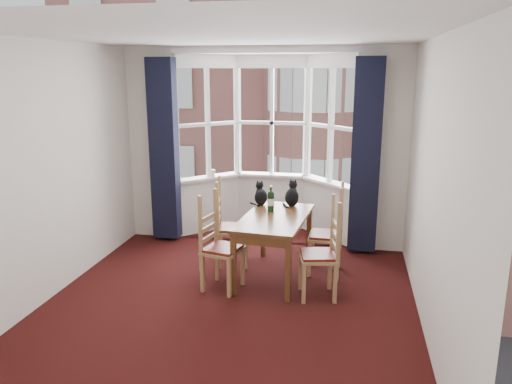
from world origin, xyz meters
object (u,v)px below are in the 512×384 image
(chair_left_far, at_px, (226,229))
(wine_bottle, at_px, (271,200))
(dining_table, at_px, (275,224))
(chair_right_near, at_px, (326,256))
(cat_right, at_px, (292,196))
(chair_left_near, at_px, (216,249))
(cat_left, at_px, (261,196))
(candle_tall, at_px, (213,173))
(chair_right_far, at_px, (333,237))

(chair_left_far, relative_size, wine_bottle, 2.82)
(dining_table, distance_m, chair_right_near, 0.80)
(chair_right_near, relative_size, cat_right, 2.67)
(dining_table, xyz_separation_m, chair_left_near, (-0.62, -0.44, -0.20))
(chair_left_far, distance_m, cat_left, 0.63)
(chair_left_near, bearing_deg, chair_right_near, 0.22)
(chair_left_near, distance_m, candle_tall, 2.17)
(chair_left_far, distance_m, chair_right_far, 1.38)
(chair_left_near, relative_size, chair_left_far, 1.00)
(dining_table, xyz_separation_m, cat_right, (0.14, 0.53, 0.23))
(chair_left_near, height_order, wine_bottle, wine_bottle)
(dining_table, bearing_deg, cat_right, 75.03)
(candle_tall, bearing_deg, chair_right_far, -35.28)
(dining_table, distance_m, chair_left_far, 0.77)
(cat_right, bearing_deg, candle_tall, 141.81)
(chair_left_far, distance_m, chair_right_near, 1.52)
(dining_table, height_order, cat_right, cat_right)
(chair_left_far, distance_m, cat_right, 0.96)
(cat_right, bearing_deg, chair_right_far, -27.15)
(dining_table, bearing_deg, chair_right_near, -33.99)
(cat_left, distance_m, candle_tall, 1.45)
(chair_right_far, height_order, cat_right, cat_right)
(cat_left, distance_m, wine_bottle, 0.34)
(chair_right_far, relative_size, cat_left, 2.90)
(wine_bottle, relative_size, candle_tall, 2.86)
(cat_right, bearing_deg, wine_bottle, -124.83)
(chair_right_near, bearing_deg, wine_bottle, 138.56)
(dining_table, distance_m, candle_tall, 2.02)
(chair_right_far, xyz_separation_m, wine_bottle, (-0.77, -0.04, 0.44))
(chair_right_far, relative_size, cat_right, 2.67)
(dining_table, distance_m, chair_left_near, 0.78)
(chair_right_near, distance_m, cat_left, 1.37)
(dining_table, distance_m, cat_right, 0.60)
(chair_left_far, xyz_separation_m, candle_tall, (-0.52, 1.29, 0.45))
(chair_right_far, distance_m, cat_left, 1.07)
(cat_left, relative_size, wine_bottle, 0.98)
(dining_table, relative_size, chair_left_far, 1.54)
(chair_right_near, height_order, wine_bottle, wine_bottle)
(chair_left_near, xyz_separation_m, chair_left_far, (-0.07, 0.74, 0.00))
(wine_bottle, bearing_deg, chair_right_far, 3.06)
(chair_right_far, xyz_separation_m, cat_right, (-0.55, 0.28, 0.43))
(chair_left_near, height_order, cat_left, cat_left)
(wine_bottle, bearing_deg, chair_left_near, -129.55)
(cat_right, bearing_deg, chair_left_near, -128.05)
(chair_left_near, relative_size, chair_right_near, 1.00)
(dining_table, xyz_separation_m, cat_left, (-0.26, 0.50, 0.22))
(chair_left_far, bearing_deg, cat_left, 25.19)
(chair_left_far, height_order, candle_tall, candle_tall)
(chair_right_far, bearing_deg, dining_table, -160.15)
(cat_right, bearing_deg, chair_left_far, -164.48)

